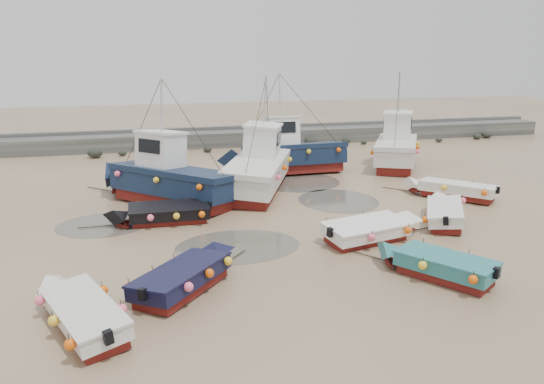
{
  "coord_description": "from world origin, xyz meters",
  "views": [
    {
      "loc": [
        -6.28,
        -20.65,
        7.5
      ],
      "look_at": [
        -0.47,
        1.61,
        1.4
      ],
      "focal_mm": 35.0,
      "sensor_mm": 36.0,
      "label": 1
    }
  ],
  "objects_px": {
    "dinghy_1": "(189,272)",
    "person": "(157,197)",
    "cabin_boat_0": "(164,177)",
    "dinghy_0": "(82,308)",
    "dinghy_3": "(446,210)",
    "cabin_boat_1": "(258,167)",
    "dinghy_4": "(161,211)",
    "cabin_boat_3": "(397,146)",
    "dinghy_6": "(450,188)",
    "cabin_boat_2": "(286,153)",
    "dinghy_5": "(373,227)",
    "dinghy_2": "(436,261)"
  },
  "relations": [
    {
      "from": "dinghy_3",
      "to": "cabin_boat_2",
      "type": "distance_m",
      "value": 12.03
    },
    {
      "from": "dinghy_4",
      "to": "dinghy_6",
      "type": "distance_m",
      "value": 15.09
    },
    {
      "from": "dinghy_5",
      "to": "cabin_boat_2",
      "type": "distance_m",
      "value": 12.7
    },
    {
      "from": "dinghy_2",
      "to": "cabin_boat_0",
      "type": "bearing_deg",
      "value": 92.33
    },
    {
      "from": "dinghy_1",
      "to": "cabin_boat_2",
      "type": "relative_size",
      "value": 0.52
    },
    {
      "from": "cabin_boat_3",
      "to": "cabin_boat_1",
      "type": "bearing_deg",
      "value": -129.76
    },
    {
      "from": "dinghy_2",
      "to": "person",
      "type": "relative_size",
      "value": 2.91
    },
    {
      "from": "cabin_boat_0",
      "to": "person",
      "type": "relative_size",
      "value": 4.68
    },
    {
      "from": "dinghy_3",
      "to": "dinghy_5",
      "type": "bearing_deg",
      "value": -130.13
    },
    {
      "from": "cabin_boat_3",
      "to": "dinghy_5",
      "type": "bearing_deg",
      "value": -90.79
    },
    {
      "from": "dinghy_1",
      "to": "cabin_boat_1",
      "type": "distance_m",
      "value": 12.99
    },
    {
      "from": "dinghy_4",
      "to": "cabin_boat_2",
      "type": "xyz_separation_m",
      "value": [
        8.24,
        8.21,
        0.81
      ]
    },
    {
      "from": "dinghy_3",
      "to": "cabin_boat_0",
      "type": "distance_m",
      "value": 13.8
    },
    {
      "from": "dinghy_1",
      "to": "person",
      "type": "relative_size",
      "value": 2.89
    },
    {
      "from": "dinghy_1",
      "to": "person",
      "type": "xyz_separation_m",
      "value": [
        -0.51,
        11.84,
        -0.55
      ]
    },
    {
      "from": "dinghy_3",
      "to": "cabin_boat_3",
      "type": "relative_size",
      "value": 0.65
    },
    {
      "from": "dinghy_2",
      "to": "dinghy_4",
      "type": "height_order",
      "value": "same"
    },
    {
      "from": "dinghy_3",
      "to": "cabin_boat_3",
      "type": "bearing_deg",
      "value": 104.0
    },
    {
      "from": "dinghy_0",
      "to": "cabin_boat_3",
      "type": "distance_m",
      "value": 25.65
    },
    {
      "from": "dinghy_1",
      "to": "person",
      "type": "height_order",
      "value": "dinghy_1"
    },
    {
      "from": "dinghy_6",
      "to": "cabin_boat_1",
      "type": "xyz_separation_m",
      "value": [
        -9.47,
        4.21,
        0.77
      ]
    },
    {
      "from": "dinghy_4",
      "to": "cabin_boat_1",
      "type": "bearing_deg",
      "value": -48.21
    },
    {
      "from": "dinghy_6",
      "to": "dinghy_1",
      "type": "bearing_deg",
      "value": 165.13
    },
    {
      "from": "cabin_boat_3",
      "to": "dinghy_2",
      "type": "bearing_deg",
      "value": -83.19
    },
    {
      "from": "cabin_boat_0",
      "to": "dinghy_5",
      "type": "bearing_deg",
      "value": -88.61
    },
    {
      "from": "dinghy_3",
      "to": "cabin_boat_2",
      "type": "bearing_deg",
      "value": 142.12
    },
    {
      "from": "dinghy_5",
      "to": "dinghy_6",
      "type": "bearing_deg",
      "value": 112.71
    },
    {
      "from": "dinghy_2",
      "to": "dinghy_6",
      "type": "xyz_separation_m",
      "value": [
        6.3,
        8.91,
        -0.01
      ]
    },
    {
      "from": "dinghy_6",
      "to": "cabin_boat_1",
      "type": "height_order",
      "value": "cabin_boat_1"
    },
    {
      "from": "dinghy_3",
      "to": "cabin_boat_1",
      "type": "relative_size",
      "value": 0.53
    },
    {
      "from": "cabin_boat_2",
      "to": "cabin_boat_3",
      "type": "height_order",
      "value": "same"
    },
    {
      "from": "cabin_boat_1",
      "to": "cabin_boat_2",
      "type": "distance_m",
      "value": 4.33
    },
    {
      "from": "dinghy_3",
      "to": "dinghy_6",
      "type": "xyz_separation_m",
      "value": [
        2.5,
        3.54,
        -0.0
      ]
    },
    {
      "from": "dinghy_2",
      "to": "cabin_boat_3",
      "type": "bearing_deg",
      "value": 33.28
    },
    {
      "from": "dinghy_1",
      "to": "dinghy_6",
      "type": "relative_size",
      "value": 0.98
    },
    {
      "from": "dinghy_1",
      "to": "dinghy_2",
      "type": "distance_m",
      "value": 8.37
    },
    {
      "from": "dinghy_0",
      "to": "cabin_boat_2",
      "type": "distance_m",
      "value": 20.28
    },
    {
      "from": "dinghy_5",
      "to": "cabin_boat_2",
      "type": "xyz_separation_m",
      "value": [
        -0.03,
        12.68,
        0.81
      ]
    },
    {
      "from": "dinghy_1",
      "to": "cabin_boat_2",
      "type": "bearing_deg",
      "value": 104.64
    },
    {
      "from": "dinghy_2",
      "to": "dinghy_6",
      "type": "distance_m",
      "value": 10.91
    },
    {
      "from": "dinghy_4",
      "to": "cabin_boat_3",
      "type": "bearing_deg",
      "value": -60.41
    },
    {
      "from": "dinghy_4",
      "to": "cabin_boat_3",
      "type": "height_order",
      "value": "cabin_boat_3"
    },
    {
      "from": "dinghy_4",
      "to": "cabin_boat_3",
      "type": "xyz_separation_m",
      "value": [
        16.11,
        8.59,
        0.83
      ]
    },
    {
      "from": "cabin_boat_0",
      "to": "dinghy_0",
      "type": "bearing_deg",
      "value": -147.8
    },
    {
      "from": "cabin_boat_1",
      "to": "dinghy_4",
      "type": "bearing_deg",
      "value": -116.39
    },
    {
      "from": "cabin_boat_1",
      "to": "dinghy_5",
      "type": "bearing_deg",
      "value": -50.64
    },
    {
      "from": "dinghy_4",
      "to": "cabin_boat_1",
      "type": "xyz_separation_m",
      "value": [
        5.61,
        4.76,
        0.77
      ]
    },
    {
      "from": "dinghy_0",
      "to": "dinghy_1",
      "type": "xyz_separation_m",
      "value": [
        3.18,
        1.7,
        0.0
      ]
    },
    {
      "from": "cabin_boat_1",
      "to": "person",
      "type": "bearing_deg",
      "value": -155.85
    },
    {
      "from": "dinghy_0",
      "to": "dinghy_4",
      "type": "height_order",
      "value": "same"
    }
  ]
}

